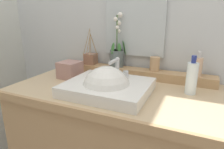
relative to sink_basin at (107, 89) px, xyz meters
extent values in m
cube|color=tan|center=(0.00, 0.09, -0.04)|extent=(1.17, 0.63, 0.04)
cube|color=tan|center=(0.00, -0.22, -0.04)|extent=(1.17, 0.02, 0.04)
cube|color=tan|center=(0.00, 0.35, 0.00)|extent=(1.10, 0.10, 0.06)
cube|color=white|center=(0.00, 0.01, 0.01)|extent=(0.44, 0.37, 0.06)
sphere|color=white|center=(0.00, -0.01, 0.00)|extent=(0.26, 0.26, 0.26)
cylinder|color=silver|center=(0.00, 0.14, 0.09)|extent=(0.02, 0.02, 0.10)
cylinder|color=silver|center=(0.00, 0.09, 0.14)|extent=(0.02, 0.11, 0.02)
sphere|color=silver|center=(0.00, 0.14, 0.14)|extent=(0.03, 0.03, 0.03)
cylinder|color=silver|center=(-0.06, 0.14, 0.05)|extent=(0.03, 0.03, 0.04)
cylinder|color=silver|center=(0.06, 0.14, 0.05)|extent=(0.03, 0.03, 0.04)
ellipsoid|color=silver|center=(-0.12, 0.11, 0.05)|extent=(0.07, 0.04, 0.02)
cylinder|color=slate|center=(-0.09, 0.36, 0.09)|extent=(0.10, 0.10, 0.12)
cylinder|color=tan|center=(-0.09, 0.36, 0.14)|extent=(0.08, 0.08, 0.01)
cylinder|color=#476B38|center=(-0.09, 0.36, 0.27)|extent=(0.01, 0.01, 0.23)
ellipsoid|color=#387033|center=(-0.05, 0.39, 0.16)|extent=(0.04, 0.04, 0.10)
ellipsoid|color=#387033|center=(-0.11, 0.32, 0.16)|extent=(0.03, 0.03, 0.08)
ellipsoid|color=#387033|center=(-0.06, 0.34, 0.16)|extent=(0.04, 0.04, 0.07)
sphere|color=white|center=(-0.08, 0.37, 0.28)|extent=(0.03, 0.03, 0.03)
sphere|color=white|center=(-0.08, 0.33, 0.30)|extent=(0.02, 0.02, 0.02)
sphere|color=white|center=(-0.09, 0.37, 0.33)|extent=(0.03, 0.03, 0.03)
sphere|color=white|center=(-0.09, 0.34, 0.36)|extent=(0.03, 0.03, 0.03)
sphere|color=white|center=(-0.08, 0.38, 0.38)|extent=(0.03, 0.03, 0.03)
cylinder|color=beige|center=(0.43, 0.34, 0.09)|extent=(0.05, 0.05, 0.11)
cylinder|color=silver|center=(0.43, 0.34, 0.15)|extent=(0.02, 0.02, 0.02)
cylinder|color=silver|center=(0.43, 0.34, 0.17)|extent=(0.02, 0.02, 0.02)
cylinder|color=silver|center=(0.43, 0.32, 0.18)|extent=(0.01, 0.03, 0.01)
cylinder|color=tan|center=(0.18, 0.35, 0.08)|extent=(0.06, 0.06, 0.09)
cube|color=#936750|center=(-0.30, 0.35, 0.07)|extent=(0.08, 0.08, 0.08)
cylinder|color=#9E7A4C|center=(-0.27, 0.35, 0.18)|extent=(0.06, 0.01, 0.15)
cylinder|color=#9E7A4C|center=(-0.28, 0.37, 0.18)|extent=(0.03, 0.06, 0.16)
cylinder|color=#9E7A4C|center=(-0.30, 0.36, 0.18)|extent=(0.02, 0.03, 0.15)
cylinder|color=#9E7A4C|center=(-0.31, 0.35, 0.17)|extent=(0.04, 0.01, 0.14)
cylinder|color=#9E7A4C|center=(-0.31, 0.32, 0.20)|extent=(0.04, 0.05, 0.19)
cylinder|color=#9E7A4C|center=(-0.28, 0.31, 0.19)|extent=(0.03, 0.07, 0.18)
cylinder|color=white|center=(0.41, 0.18, 0.06)|extent=(0.06, 0.06, 0.17)
cylinder|color=navy|center=(0.41, 0.18, 0.15)|extent=(0.02, 0.02, 0.02)
cylinder|color=navy|center=(0.41, 0.18, 0.17)|extent=(0.03, 0.03, 0.02)
cylinder|color=navy|center=(0.41, 0.16, 0.18)|extent=(0.01, 0.03, 0.01)
cube|color=#A87C75|center=(-0.34, 0.15, 0.03)|extent=(0.14, 0.14, 0.11)
cube|color=silver|center=(0.01, 0.40, 0.41)|extent=(0.41, 0.02, 0.59)
camera|label=1|loc=(0.43, -0.89, 0.38)|focal=31.76mm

